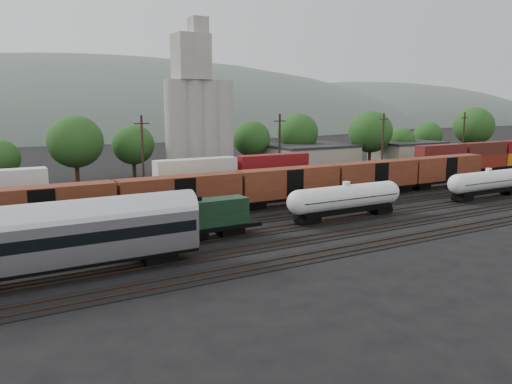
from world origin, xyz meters
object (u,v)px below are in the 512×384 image
green_locomotive (172,220)px  tank_car_a (346,198)px  passenger_coach (29,238)px  orange_locomotive (160,194)px  grain_silo (199,117)px

green_locomotive → tank_car_a: green_locomotive is taller
green_locomotive → tank_car_a: size_ratio=1.02×
green_locomotive → passenger_coach: size_ratio=0.64×
orange_locomotive → grain_silo: grain_silo is taller
orange_locomotive → grain_silo: 32.34m
orange_locomotive → tank_car_a: bearing=-40.5°
passenger_coach → grain_silo: 57.89m
tank_car_a → grain_silo: 41.92m
grain_silo → orange_locomotive: bearing=-123.2°
grain_silo → passenger_coach: bearing=-126.7°
tank_car_a → green_locomotive: bearing=180.0°
green_locomotive → passenger_coach: bearing=-159.1°
passenger_coach → green_locomotive: bearing=20.9°
orange_locomotive → green_locomotive: bearing=-105.5°
tank_car_a → passenger_coach: 35.18m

